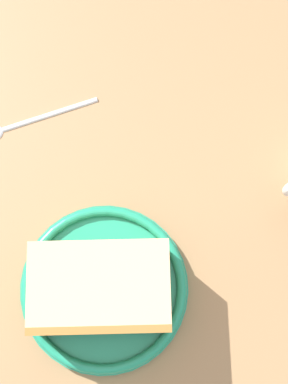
% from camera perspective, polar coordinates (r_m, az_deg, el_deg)
% --- Properties ---
extents(ground_plane, '(1.11, 1.11, 0.04)m').
position_cam_1_polar(ground_plane, '(0.52, 2.28, -5.59)').
color(ground_plane, '#936D47').
extents(small_plate, '(0.15, 0.15, 0.02)m').
position_cam_1_polar(small_plate, '(0.49, -4.13, -9.88)').
color(small_plate, '#1E8C66').
rests_on(small_plate, ground_plane).
extents(cake_slice, '(0.13, 0.12, 0.06)m').
position_cam_1_polar(cake_slice, '(0.45, -4.43, -9.94)').
color(cake_slice, '#9E662D').
rests_on(cake_slice, small_plate).
extents(teaspoon, '(0.12, 0.04, 0.01)m').
position_cam_1_polar(teaspoon, '(0.54, -13.92, 6.56)').
color(teaspoon, silver).
rests_on(teaspoon, ground_plane).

